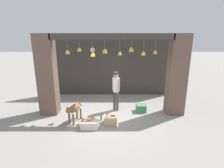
{
  "coord_description": "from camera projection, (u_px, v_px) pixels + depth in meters",
  "views": [
    {
      "loc": [
        -0.0,
        -6.59,
        3.17
      ],
      "look_at": [
        0.0,
        0.41,
        1.24
      ],
      "focal_mm": 28.0,
      "sensor_mm": 36.0,
      "label": 1
    }
  ],
  "objects": [
    {
      "name": "ground_plane",
      "position": [
        112.0,
        116.0,
        7.19
      ],
      "size": [
        60.0,
        60.0,
        0.0
      ],
      "primitive_type": "plane",
      "color": "gray"
    },
    {
      "name": "shop_pillar_right",
      "position": [
        177.0,
        75.0,
        7.05
      ],
      "size": [
        0.7,
        0.6,
        3.27
      ],
      "primitive_type": "cube",
      "color": "brown",
      "rests_on": "ground_plane"
    },
    {
      "name": "storefront_awning",
      "position": [
        112.0,
        38.0,
        6.49
      ],
      "size": [
        4.64,
        0.28,
        0.89
      ],
      "color": "#3D3833"
    },
    {
      "name": "wall_clock",
      "position": [
        93.0,
        50.0,
        9.13
      ],
      "size": [
        0.26,
        0.03,
        0.26
      ],
      "color": "black"
    },
    {
      "name": "shop_back_wall",
      "position": [
        112.0,
        65.0,
        9.42
      ],
      "size": [
        6.54,
        0.12,
        3.27
      ],
      "primitive_type": "cube",
      "color": "#38332D",
      "rests_on": "ground_plane"
    },
    {
      "name": "shopkeeper",
      "position": [
        116.0,
        88.0,
        7.47
      ],
      "size": [
        0.31,
        0.31,
        1.71
      ],
      "rotation": [
        0.0,
        0.0,
        2.68
      ],
      "color": "#424247",
      "rests_on": "ground_plane"
    },
    {
      "name": "water_bottle",
      "position": [
        101.0,
        117.0,
        6.79
      ],
      "size": [
        0.07,
        0.07,
        0.26
      ],
      "color": "#38934C",
      "rests_on": "ground_plane"
    },
    {
      "name": "fruit_crate_apples",
      "position": [
        110.0,
        120.0,
        6.5
      ],
      "size": [
        0.48,
        0.44,
        0.36
      ],
      "color": "tan",
      "rests_on": "ground_plane"
    },
    {
      "name": "produce_box_green",
      "position": [
        141.0,
        108.0,
        7.56
      ],
      "size": [
        0.41,
        0.4,
        0.32
      ],
      "primitive_type": "cube",
      "color": "#42844C",
      "rests_on": "ground_plane"
    },
    {
      "name": "fruit_crate_oranges",
      "position": [
        90.0,
        124.0,
        6.21
      ],
      "size": [
        0.6,
        0.43,
        0.35
      ],
      "color": "silver",
      "rests_on": "ground_plane"
    },
    {
      "name": "dog",
      "position": [
        74.0,
        109.0,
        6.52
      ],
      "size": [
        0.52,
        1.0,
        0.77
      ],
      "rotation": [
        0.0,
        0.0,
        -1.92
      ],
      "color": "brown",
      "rests_on": "ground_plane"
    },
    {
      "name": "shop_pillar_left",
      "position": [
        47.0,
        75.0,
        7.05
      ],
      "size": [
        0.7,
        0.6,
        3.27
      ],
      "primitive_type": "cube",
      "color": "brown",
      "rests_on": "ground_plane"
    }
  ]
}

